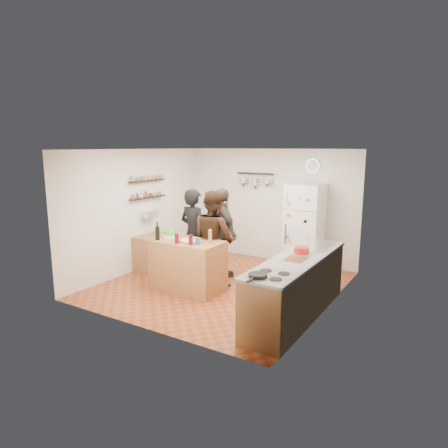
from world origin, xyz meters
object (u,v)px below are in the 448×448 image
Objects in this scene: wine_bottle at (157,233)px; fridge at (305,227)px; prep_island at (188,266)px; red_bowl at (301,250)px; person_back at (222,233)px; counter_run at (297,288)px; person_left at (194,234)px; salt_canister at (197,241)px; salad_bowl at (171,236)px; side_table at (154,252)px; person_center at (214,238)px; pepper_mill at (210,238)px; skillet at (258,275)px; wall_clock at (313,166)px.

wine_bottle is 3.09m from fridge.
red_bowl is at bearing 6.76° from prep_island.
fridge is (1.22, 1.29, 0.02)m from person_back.
counter_run is (1.97, -1.01, -0.43)m from person_back.
person_back is at bearing 152.92° from counter_run.
person_back reaches higher than person_left.
fridge is (1.03, 2.39, -0.07)m from salt_canister.
prep_island is 10.86× the size of salt_canister.
person_back is (-0.20, 1.10, -0.08)m from salt_canister.
prep_island is 0.64m from salad_bowl.
person_back is 1.59m from side_table.
person_center reaches higher than wine_bottle.
counter_run is at bearing -2.86° from pepper_mill.
person_center reaches higher than side_table.
person_left is 7.24× the size of skillet.
salt_canister is 0.49× the size of red_bowl.
salad_bowl is 2.53× the size of salt_canister.
prep_island is 0.69× the size of fridge.
person_left is 1.16m from side_table.
person_back is at bearing 12.99° from side_table.
skillet is (1.98, -1.15, 0.49)m from prep_island.
prep_island is 0.71m from person_center.
salad_bowl reaches higher than skillet.
red_bowl is 0.29× the size of side_table.
wall_clock is at bearing 55.56° from salad_bowl.
person_left is 1.00× the size of person_center.
side_table is at bearing 147.97° from salad_bowl.
wall_clock is (1.83, 2.82, 1.12)m from wine_bottle.
fridge is at bearing 59.66° from prep_island.
red_bowl is (-0.05, 0.27, 0.52)m from counter_run.
person_back is at bearing 60.54° from salad_bowl.
person_center reaches higher than skillet.
salad_bowl is 0.16× the size of person_center.
person_center reaches higher than red_bowl.
wall_clock is at bearing -97.05° from person_back.
red_bowl is (1.58, 0.19, -0.04)m from pepper_mill.
side_table is at bearing 6.70° from person_left.
skillet is 0.31× the size of side_table.
wall_clock reaches higher than pepper_mill.
wine_bottle is 0.79× the size of wall_clock.
wall_clock is at bearing -122.54° from person_left.
person_left is 0.55m from person_center.
counter_run is at bearing 171.97° from person_left.
person_left is (0.18, 0.85, -0.14)m from wine_bottle.
fridge is at bearing 100.76° from skillet.
wine_bottle is 0.13× the size of person_back.
side_table is (-1.36, 0.64, -0.09)m from prep_island.
pepper_mill is 0.11× the size of person_center.
fridge is (1.83, 2.49, -0.13)m from wine_bottle.
red_bowl reaches higher than skillet.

